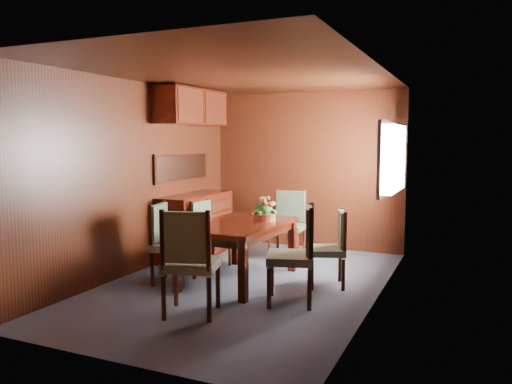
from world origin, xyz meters
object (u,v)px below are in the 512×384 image
at_px(chair_left_near, 167,238).
at_px(chair_right_near, 298,249).
at_px(sideboard, 196,225).
at_px(flower_centerpiece, 264,208).
at_px(dining_table, 239,231).
at_px(chair_head, 189,257).

relative_size(chair_left_near, chair_right_near, 0.93).
distance_m(sideboard, flower_centerpiece, 1.54).
xyz_separation_m(chair_left_near, flower_centerpiece, (0.95, 0.64, 0.33)).
distance_m(dining_table, chair_right_near, 1.03).
relative_size(sideboard, dining_table, 0.92).
xyz_separation_m(chair_right_near, chair_head, (-0.81, -0.79, 0.01)).
relative_size(chair_head, flower_centerpiece, 3.33).
distance_m(sideboard, dining_table, 1.45).
height_order(sideboard, chair_left_near, chair_left_near).
height_order(sideboard, dining_table, sideboard).
relative_size(chair_left_near, chair_head, 0.91).
xyz_separation_m(chair_head, flower_centerpiece, (0.12, 1.52, 0.27)).
bearing_deg(chair_right_near, chair_head, 116.21).
bearing_deg(sideboard, chair_right_near, -34.45).
height_order(chair_left_near, flower_centerpiece, flower_centerpiece).
relative_size(chair_right_near, flower_centerpiece, 3.25).
relative_size(sideboard, chair_left_near, 1.48).
bearing_deg(chair_left_near, dining_table, 106.18).
distance_m(chair_right_near, chair_head, 1.13).
bearing_deg(sideboard, flower_centerpiece, -26.08).
distance_m(chair_head, flower_centerpiece, 1.55).
relative_size(sideboard, chair_head, 1.34).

